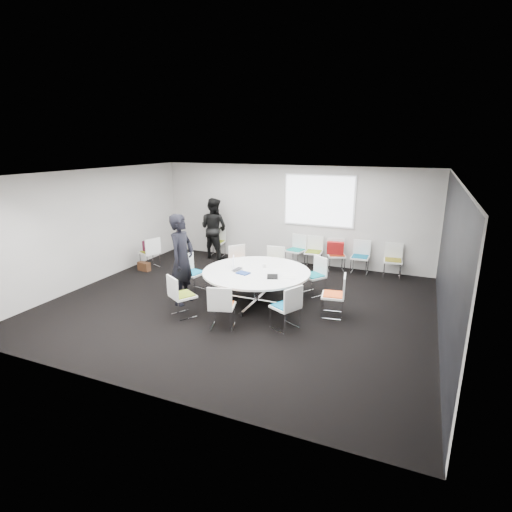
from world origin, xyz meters
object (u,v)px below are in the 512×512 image
at_px(chair_back_b, 313,258).
at_px(chair_ring_b, 313,283).
at_px(chair_ring_g, 222,315).
at_px(person_back, 214,228).
at_px(chair_ring_f, 183,304).
at_px(chair_back_a, 296,256).
at_px(laptop, 239,270).
at_px(cup, 264,266).
at_px(chair_person_back, 217,247).
at_px(chair_back_e, 392,267).
at_px(chair_back_d, 360,263).
at_px(maroon_bag, 149,246).
at_px(conference_table, 256,279).
at_px(chair_spare_left, 150,258).
at_px(chair_ring_e, 193,280).
at_px(person_main, 182,259).
at_px(chair_ring_d, 240,270).
at_px(brown_bag, 144,266).
at_px(chair_ring_a, 333,303).
at_px(chair_ring_h, 286,315).
at_px(chair_ring_c, 274,271).
at_px(chair_back_c, 336,261).

bearing_deg(chair_back_b, chair_ring_b, 101.93).
relative_size(chair_ring_g, person_back, 0.48).
bearing_deg(chair_ring_f, chair_back_a, 106.70).
bearing_deg(laptop, chair_ring_g, -162.39).
relative_size(laptop, cup, 3.29).
bearing_deg(chair_person_back, chair_back_e, 173.11).
height_order(chair_back_a, chair_back_d, same).
height_order(chair_ring_f, chair_person_back, same).
distance_m(chair_back_e, maroon_bag, 6.60).
relative_size(conference_table, chair_spare_left, 2.65).
bearing_deg(cup, chair_back_e, 46.72).
distance_m(chair_ring_e, chair_back_b, 3.60).
bearing_deg(chair_spare_left, laptop, -87.63).
relative_size(person_main, laptop, 6.67).
xyz_separation_m(chair_ring_d, chair_back_e, (3.58, 1.75, 0.00)).
bearing_deg(chair_back_a, chair_ring_d, 75.20).
xyz_separation_m(chair_ring_d, chair_ring_g, (0.86, -2.65, 0.00)).
height_order(conference_table, chair_spare_left, chair_spare_left).
xyz_separation_m(chair_ring_b, laptop, (-1.39, -1.08, 0.47)).
xyz_separation_m(chair_ring_b, chair_ring_g, (-1.13, -2.39, 0.00)).
xyz_separation_m(conference_table, chair_ring_b, (1.03, 0.97, -0.28)).
bearing_deg(brown_bag, chair_spare_left, 87.74).
height_order(chair_ring_a, maroon_bag, chair_ring_a).
bearing_deg(chair_ring_a, chair_back_e, -25.05).
bearing_deg(chair_ring_d, chair_back_a, -168.25).
distance_m(chair_ring_e, person_back, 2.96).
bearing_deg(chair_ring_h, brown_bag, 96.43).
bearing_deg(chair_back_a, cup, 105.55).
distance_m(chair_ring_c, brown_bag, 3.65).
bearing_deg(chair_back_e, chair_back_c, -3.37).
height_order(chair_back_b, maroon_bag, chair_back_b).
bearing_deg(chair_ring_a, chair_back_d, -9.65).
bearing_deg(chair_ring_g, chair_spare_left, 128.54).
distance_m(chair_ring_f, maroon_bag, 3.61).
bearing_deg(chair_ring_h, chair_back_a, 42.65).
relative_size(chair_back_e, cup, 9.78).
height_order(chair_ring_f, person_main, person_main).
xyz_separation_m(chair_ring_h, chair_person_back, (-3.59, 3.95, 0.00)).
relative_size(chair_ring_c, person_back, 0.48).
bearing_deg(chair_back_b, brown_bag, 23.18).
xyz_separation_m(conference_table, person_main, (-1.48, -0.61, 0.44)).
height_order(chair_ring_c, chair_ring_f, same).
bearing_deg(chair_ring_a, person_main, 91.25).
xyz_separation_m(chair_ring_h, chair_back_d, (0.76, 3.95, 0.00)).
distance_m(chair_ring_c, chair_ring_f, 2.85).
height_order(chair_ring_d, chair_ring_e, same).
bearing_deg(person_back, cup, 145.02).
xyz_separation_m(maroon_bag, brown_bag, (0.00, -0.29, -0.50)).
height_order(chair_person_back, brown_bag, chair_person_back).
bearing_deg(chair_ring_f, chair_back_b, 100.32).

